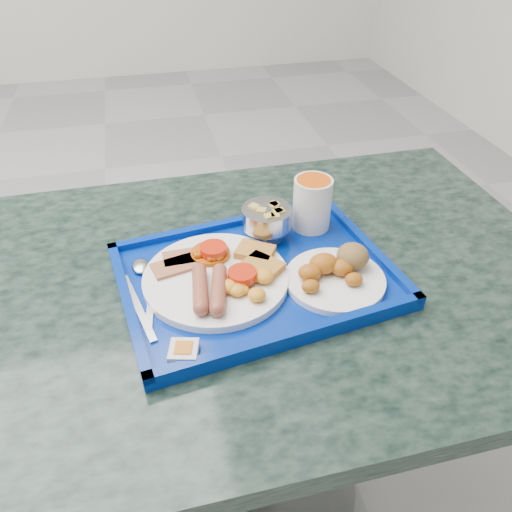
{
  "coord_description": "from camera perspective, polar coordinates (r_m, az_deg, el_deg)",
  "views": [
    {
      "loc": [
        0.9,
        -1.34,
        1.32
      ],
      "look_at": [
        1.06,
        -0.68,
        0.8
      ],
      "focal_mm": 35.0,
      "sensor_mm": 36.0,
      "label": 1
    }
  ],
  "objects": [
    {
      "name": "table",
      "position": [
        1.04,
        -0.74,
        -10.16
      ],
      "size": [
        1.19,
        0.8,
        0.74
      ],
      "rotation": [
        0.0,
        0.0,
        0.0
      ],
      "color": "slate",
      "rests_on": "floor"
    },
    {
      "name": "tray",
      "position": [
        0.88,
        0.0,
        -2.38
      ],
      "size": [
        0.51,
        0.4,
        0.03
      ],
      "rotation": [
        0.0,
        0.0,
        0.14
      ],
      "color": "#03248F",
      "rests_on": "table"
    },
    {
      "name": "main_plate",
      "position": [
        0.86,
        -4.12,
        -2.27
      ],
      "size": [
        0.25,
        0.25,
        0.04
      ],
      "rotation": [
        0.0,
        0.0,
        -0.27
      ],
      "color": "white",
      "rests_on": "tray"
    },
    {
      "name": "bread_plate",
      "position": [
        0.87,
        9.16,
        -1.84
      ],
      "size": [
        0.17,
        0.17,
        0.06
      ],
      "rotation": [
        0.0,
        0.0,
        -0.41
      ],
      "color": "white",
      "rests_on": "tray"
    },
    {
      "name": "fruit_bowl",
      "position": [
        0.95,
        1.26,
        4.37
      ],
      "size": [
        0.09,
        0.09,
        0.07
      ],
      "color": "#ABABAD",
      "rests_on": "tray"
    },
    {
      "name": "juice_cup",
      "position": [
        0.98,
        6.43,
        6.15
      ],
      "size": [
        0.07,
        0.07,
        0.1
      ],
      "color": "white",
      "rests_on": "tray"
    },
    {
      "name": "spoon",
      "position": [
        0.89,
        -12.75,
        -2.12
      ],
      "size": [
        0.04,
        0.18,
        0.01
      ],
      "rotation": [
        0.0,
        0.0,
        -0.13
      ],
      "color": "#ABABAD",
      "rests_on": "tray"
    },
    {
      "name": "knife",
      "position": [
        0.83,
        -13.35,
        -5.68
      ],
      "size": [
        0.05,
        0.17,
        0.0
      ],
      "primitive_type": "cube",
      "rotation": [
        0.0,
        0.0,
        0.23
      ],
      "color": "#ABABAD",
      "rests_on": "tray"
    },
    {
      "name": "jam_packet",
      "position": [
        0.75,
        -8.26,
        -10.72
      ],
      "size": [
        0.05,
        0.05,
        0.02
      ],
      "rotation": [
        0.0,
        0.0,
        -0.26
      ],
      "color": "silver",
      "rests_on": "tray"
    }
  ]
}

